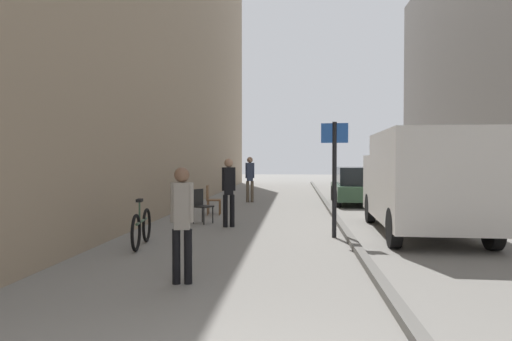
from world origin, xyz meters
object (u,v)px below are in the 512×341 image
object	(u,v)px
cafe_chair_by_doorway	(201,203)
pedestrian_mid_block	(229,187)
street_sign_post	(334,169)
cafe_chair_near_window	(211,198)
delivery_van	(421,180)
pedestrian_main_foreground	(250,176)
bicycle_leaning	(142,228)
parked_car	(357,186)
pedestrian_far_crossing	(182,217)

from	to	relation	value
cafe_chair_by_doorway	pedestrian_mid_block	bearing A→B (deg)	83.52
street_sign_post	cafe_chair_near_window	xyz separation A→B (m)	(-3.54, 4.05, -1.00)
delivery_van	cafe_chair_by_doorway	world-z (taller)	delivery_van
pedestrian_main_foreground	bicycle_leaning	distance (m)	10.03
pedestrian_main_foreground	delivery_van	size ratio (longest dim) A/B	0.34
parked_car	street_sign_post	xyz separation A→B (m)	(-1.55, -8.21, 0.83)
pedestrian_mid_block	pedestrian_far_crossing	xyz separation A→B (m)	(0.14, -5.56, -0.08)
pedestrian_far_crossing	parked_car	world-z (taller)	pedestrian_far_crossing
pedestrian_far_crossing	delivery_van	bearing A→B (deg)	38.02
delivery_van	cafe_chair_by_doorway	bearing A→B (deg)	167.83
cafe_chair_near_window	cafe_chair_by_doorway	bearing A→B (deg)	-2.07
pedestrian_mid_block	cafe_chair_near_window	distance (m)	2.83
parked_car	cafe_chair_by_doorway	distance (m)	7.95
pedestrian_main_foreground	cafe_chair_by_doorway	xyz separation A→B (m)	(-0.73, -6.45, -0.53)
parked_car	bicycle_leaning	world-z (taller)	parked_car
pedestrian_mid_block	pedestrian_far_crossing	bearing A→B (deg)	-101.08
delivery_van	street_sign_post	distance (m)	2.19
pedestrian_mid_block	cafe_chair_by_doorway	size ratio (longest dim) A/B	1.90
pedestrian_main_foreground	cafe_chair_by_doorway	bearing A→B (deg)	74.79
pedestrian_main_foreground	parked_car	bearing A→B (deg)	167.38
parked_car	pedestrian_far_crossing	bearing A→B (deg)	-107.10
pedestrian_far_crossing	cafe_chair_near_window	distance (m)	8.27
parked_car	bicycle_leaning	distance (m)	11.11
pedestrian_main_foreground	street_sign_post	size ratio (longest dim) A/B	0.72
pedestrian_mid_block	pedestrian_far_crossing	size ratio (longest dim) A/B	1.08
bicycle_leaning	parked_car	bearing A→B (deg)	53.04
street_sign_post	bicycle_leaning	xyz separation A→B (m)	(-3.96, -1.43, -1.16)
pedestrian_far_crossing	cafe_chair_near_window	size ratio (longest dim) A/B	1.75
pedestrian_mid_block	cafe_chair_near_window	bearing A→B (deg)	97.18
pedestrian_mid_block	street_sign_post	world-z (taller)	street_sign_post
pedestrian_mid_block	delivery_van	distance (m)	4.74
bicycle_leaning	cafe_chair_near_window	xyz separation A→B (m)	(0.42, 5.48, 0.17)
street_sign_post	cafe_chair_by_doorway	xyz separation A→B (m)	(-3.47, 2.05, -1.00)
parked_car	street_sign_post	size ratio (longest dim) A/B	1.63
parked_car	cafe_chair_near_window	world-z (taller)	parked_car
delivery_van	bicycle_leaning	world-z (taller)	delivery_van
cafe_chair_near_window	pedestrian_far_crossing	bearing A→B (deg)	3.43
pedestrian_far_crossing	cafe_chair_by_doorway	distance (m)	6.28
pedestrian_main_foreground	pedestrian_mid_block	distance (m)	7.08
pedestrian_mid_block	bicycle_leaning	size ratio (longest dim) A/B	1.01
pedestrian_main_foreground	bicycle_leaning	size ratio (longest dim) A/B	1.05
delivery_van	cafe_chair_near_window	size ratio (longest dim) A/B	5.79
parked_car	bicycle_leaning	bearing A→B (deg)	-118.87
pedestrian_main_foreground	pedestrian_far_crossing	size ratio (longest dim) A/B	1.13
pedestrian_main_foreground	pedestrian_mid_block	bearing A→B (deg)	82.38
pedestrian_mid_block	delivery_van	bearing A→B (deg)	-21.80
street_sign_post	pedestrian_mid_block	bearing A→B (deg)	-22.76
parked_car	delivery_van	bearing A→B (deg)	-85.15
street_sign_post	cafe_chair_near_window	bearing A→B (deg)	-42.93
street_sign_post	cafe_chair_by_doorway	size ratio (longest dim) A/B	2.77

